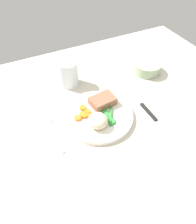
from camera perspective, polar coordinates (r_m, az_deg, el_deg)
dining_table at (r=75.24cm, az=1.90°, el=-0.18°), size 120.00×90.00×2.00cm
dinner_plate at (r=71.79cm, az=0.00°, el=-0.99°), size 23.54×23.54×1.60cm
meat_portion at (r=73.53cm, az=0.97°, el=2.89°), size 9.06×6.92×2.81cm
mashed_potatoes at (r=66.48cm, az=-0.05°, el=-2.32°), size 6.20×6.39×4.17cm
carrot_slices at (r=70.67cm, az=-3.49°, el=-0.52°), size 6.33×6.14×1.30cm
green_beans at (r=70.26cm, az=3.04°, el=-1.02°), size 4.96×8.15×0.84cm
fork at (r=69.15cm, az=-11.43°, el=-5.53°), size 1.44×16.60×0.40cm
knife at (r=78.63cm, az=11.16°, el=2.54°), size 1.70×20.50×0.64cm
water_glass at (r=83.56cm, az=-7.97°, el=9.87°), size 7.81×7.81×10.11cm
salad_bowl at (r=92.80cm, az=12.96°, el=11.69°), size 11.29×11.29×4.23cm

